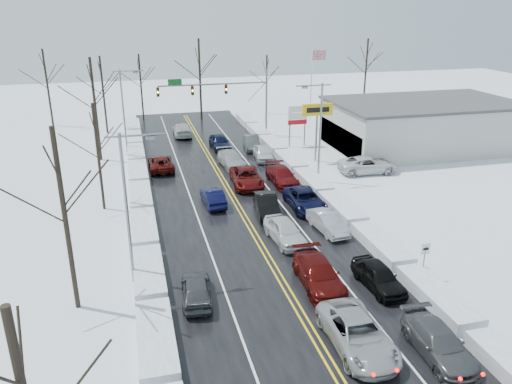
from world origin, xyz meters
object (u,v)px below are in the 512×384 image
object	(u,v)px
traffic_signal_mast	(226,92)
dealership_building	(422,124)
flagpole	(313,83)
tires_plus_sign	(317,114)
oncoming_car_0	(213,205)

from	to	relation	value
traffic_signal_mast	dealership_building	world-z (taller)	traffic_signal_mast
flagpole	dealership_building	world-z (taller)	flagpole
tires_plus_sign	flagpole	size ratio (longest dim) A/B	0.60
traffic_signal_mast	oncoming_car_0	distance (m)	22.66
tires_plus_sign	flagpole	bearing A→B (deg)	71.56
tires_plus_sign	oncoming_car_0	distance (m)	16.30
flagpole	dealership_building	size ratio (longest dim) A/B	0.49
tires_plus_sign	flagpole	distance (m)	14.79
tires_plus_sign	oncoming_car_0	xyz separation A→B (m)	(-12.40, -9.34, -4.99)
traffic_signal_mast	flagpole	bearing A→B (deg)	9.73
traffic_signal_mast	tires_plus_sign	size ratio (longest dim) A/B	2.21
traffic_signal_mast	dealership_building	size ratio (longest dim) A/B	0.65
flagpole	oncoming_car_0	xyz separation A→B (m)	(-17.07, -23.34, -5.93)
dealership_building	tires_plus_sign	bearing A→B (deg)	-171.53
oncoming_car_0	dealership_building	bearing A→B (deg)	-158.93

